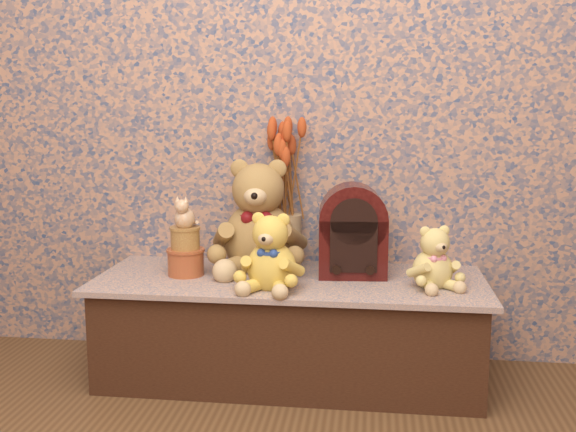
{
  "coord_description": "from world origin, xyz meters",
  "views": [
    {
      "loc": [
        0.3,
        -1.14,
        1.02
      ],
      "look_at": [
        0.0,
        1.18,
        0.63
      ],
      "focal_mm": 41.47,
      "sensor_mm": 36.0,
      "label": 1
    }
  ],
  "objects_px": {
    "biscuit_tin_lower": "(186,262)",
    "teddy_large": "(259,211)",
    "cathedral_radio": "(352,230)",
    "cat_figurine": "(185,211)",
    "ceramic_vase": "(286,240)",
    "teddy_small": "(433,254)",
    "teddy_medium": "(272,248)"
  },
  "relations": [
    {
      "from": "teddy_small",
      "to": "biscuit_tin_lower",
      "type": "height_order",
      "value": "teddy_small"
    },
    {
      "from": "teddy_small",
      "to": "cat_figurine",
      "type": "height_order",
      "value": "cat_figurine"
    },
    {
      "from": "teddy_small",
      "to": "biscuit_tin_lower",
      "type": "bearing_deg",
      "value": 153.36
    },
    {
      "from": "cathedral_radio",
      "to": "ceramic_vase",
      "type": "height_order",
      "value": "cathedral_radio"
    },
    {
      "from": "cathedral_radio",
      "to": "ceramic_vase",
      "type": "bearing_deg",
      "value": 148.34
    },
    {
      "from": "teddy_medium",
      "to": "cat_figurine",
      "type": "bearing_deg",
      "value": 167.2
    },
    {
      "from": "teddy_medium",
      "to": "ceramic_vase",
      "type": "bearing_deg",
      "value": 97.76
    },
    {
      "from": "teddy_large",
      "to": "cathedral_radio",
      "type": "height_order",
      "value": "teddy_large"
    },
    {
      "from": "cat_figurine",
      "to": "biscuit_tin_lower",
      "type": "bearing_deg",
      "value": 0.0
    },
    {
      "from": "teddy_small",
      "to": "cathedral_radio",
      "type": "distance_m",
      "value": 0.32
    },
    {
      "from": "biscuit_tin_lower",
      "to": "cat_figurine",
      "type": "xyz_separation_m",
      "value": [
        0.0,
        0.0,
        0.19
      ]
    },
    {
      "from": "ceramic_vase",
      "to": "biscuit_tin_lower",
      "type": "distance_m",
      "value": 0.42
    },
    {
      "from": "teddy_small",
      "to": "cathedral_radio",
      "type": "relative_size",
      "value": 0.68
    },
    {
      "from": "teddy_large",
      "to": "ceramic_vase",
      "type": "relative_size",
      "value": 2.28
    },
    {
      "from": "cathedral_radio",
      "to": "teddy_large",
      "type": "bearing_deg",
      "value": 167.63
    },
    {
      "from": "biscuit_tin_lower",
      "to": "cat_figurine",
      "type": "relative_size",
      "value": 1.09
    },
    {
      "from": "teddy_small",
      "to": "cat_figurine",
      "type": "xyz_separation_m",
      "value": [
        -0.9,
        0.05,
        0.13
      ]
    },
    {
      "from": "cathedral_radio",
      "to": "teddy_small",
      "type": "bearing_deg",
      "value": -28.73
    },
    {
      "from": "cat_figurine",
      "to": "teddy_small",
      "type": "bearing_deg",
      "value": -1.04
    },
    {
      "from": "teddy_medium",
      "to": "cathedral_radio",
      "type": "height_order",
      "value": "cathedral_radio"
    },
    {
      "from": "teddy_medium",
      "to": "teddy_large",
      "type": "bearing_deg",
      "value": 117.23
    },
    {
      "from": "ceramic_vase",
      "to": "biscuit_tin_lower",
      "type": "relative_size",
      "value": 1.5
    },
    {
      "from": "teddy_small",
      "to": "cathedral_radio",
      "type": "height_order",
      "value": "cathedral_radio"
    },
    {
      "from": "ceramic_vase",
      "to": "cat_figurine",
      "type": "relative_size",
      "value": 1.64
    },
    {
      "from": "teddy_small",
      "to": "teddy_medium",
      "type": "bearing_deg",
      "value": 165.38
    },
    {
      "from": "teddy_large",
      "to": "cat_figurine",
      "type": "bearing_deg",
      "value": -156.56
    },
    {
      "from": "teddy_medium",
      "to": "ceramic_vase",
      "type": "xyz_separation_m",
      "value": [
        0.0,
        0.35,
        -0.04
      ]
    },
    {
      "from": "biscuit_tin_lower",
      "to": "teddy_large",
      "type": "bearing_deg",
      "value": 26.35
    },
    {
      "from": "teddy_large",
      "to": "ceramic_vase",
      "type": "bearing_deg",
      "value": 39.95
    },
    {
      "from": "teddy_large",
      "to": "cathedral_radio",
      "type": "xyz_separation_m",
      "value": [
        0.36,
        -0.05,
        -0.06
      ]
    },
    {
      "from": "ceramic_vase",
      "to": "cat_figurine",
      "type": "height_order",
      "value": "cat_figurine"
    },
    {
      "from": "teddy_large",
      "to": "teddy_medium",
      "type": "xyz_separation_m",
      "value": [
        0.09,
        -0.26,
        -0.09
      ]
    }
  ]
}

